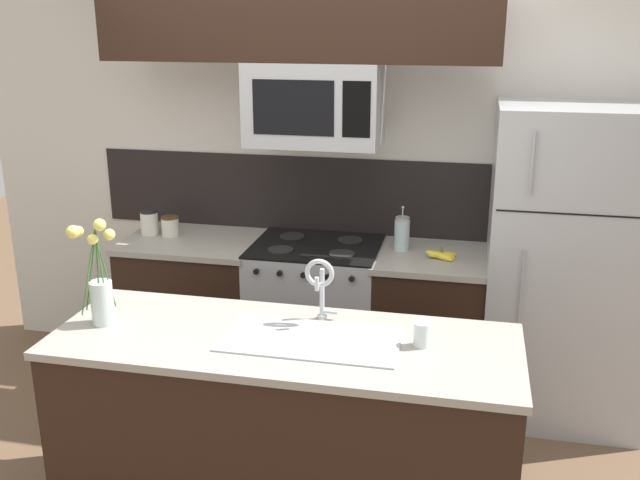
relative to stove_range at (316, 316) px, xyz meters
name	(u,v)px	position (x,y,z in m)	size (l,w,h in m)	color
ground_plane	(278,467)	(0.00, -0.90, -0.46)	(10.00, 10.00, 0.00)	brown
rear_partition	(376,172)	(0.30, 0.38, 0.84)	(5.20, 0.10, 2.60)	silver
splash_band	(327,195)	(0.00, 0.32, 0.69)	(2.98, 0.01, 0.48)	black
back_counter_left	(197,307)	(-0.78, 0.00, -0.01)	(0.83, 0.65, 0.91)	black
back_counter_right	(429,327)	(0.69, 0.00, -0.01)	(0.65, 0.65, 0.91)	black
stove_range	(316,316)	(0.00, 0.00, 0.00)	(0.76, 0.64, 0.93)	#A8AAAF
microwave	(315,104)	(0.00, -0.02, 1.30)	(0.74, 0.40, 0.46)	#A8AAAF
upper_cabinet_band	(296,4)	(-0.09, -0.05, 1.83)	(2.18, 0.34, 0.60)	black
refrigerator	(566,266)	(1.43, 0.02, 0.43)	(0.86, 0.74, 1.79)	#A8AAAF
storage_jar_tall	(149,222)	(-1.08, 0.04, 0.53)	(0.11, 0.11, 0.16)	silver
storage_jar_medium	(170,226)	(-0.94, 0.04, 0.51)	(0.11, 0.11, 0.12)	silver
banana_bunch	(441,255)	(0.74, -0.06, 0.47)	(0.19, 0.12, 0.08)	yellow
french_press	(402,234)	(0.50, 0.06, 0.55)	(0.09, 0.09, 0.27)	silver
island_counter	(285,430)	(0.14, -1.25, -0.01)	(2.01, 0.73, 0.91)	black
kitchen_sink	(311,355)	(0.26, -1.25, 0.38)	(0.76, 0.39, 0.16)	#ADAFB5
sink_faucet	(320,281)	(0.26, -1.06, 0.65)	(0.14, 0.14, 0.31)	#B7BABF
drinking_glass	(422,334)	(0.72, -1.21, 0.50)	(0.07, 0.07, 0.11)	silver
flower_vase	(100,290)	(-0.69, -1.28, 0.61)	(0.16, 0.18, 0.49)	silver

